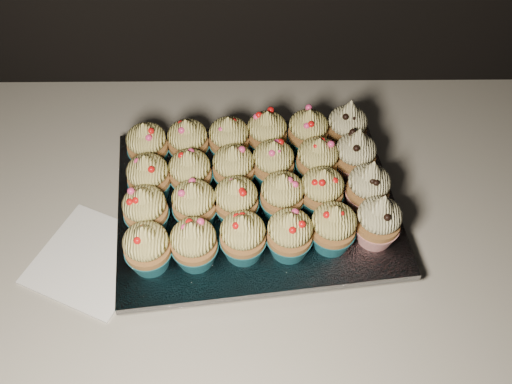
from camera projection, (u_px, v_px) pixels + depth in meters
cabinet at (343, 339)px, 1.24m from camera, size 2.40×0.60×0.86m
worktop at (378, 215)px, 0.89m from camera, size 2.44×0.64×0.04m
napkin at (92, 260)px, 0.82m from camera, size 0.20×0.20×0.00m
baking_tray at (256, 208)px, 0.86m from camera, size 0.41×0.33×0.02m
foil_lining at (256, 201)px, 0.85m from camera, size 0.44×0.36×0.01m
cupcake_0 at (147, 248)px, 0.74m from camera, size 0.06×0.06×0.08m
cupcake_1 at (194, 244)px, 0.75m from camera, size 0.06×0.06×0.08m
cupcake_2 at (243, 237)px, 0.76m from camera, size 0.06×0.06×0.08m
cupcake_3 at (290, 234)px, 0.76m from camera, size 0.06×0.06×0.08m
cupcake_4 at (333, 227)px, 0.77m from camera, size 0.06×0.06×0.08m
cupcake_5 at (378, 221)px, 0.77m from camera, size 0.06×0.06×0.10m
cupcake_6 at (146, 210)px, 0.78m from camera, size 0.06×0.06×0.08m
cupcake_7 at (194, 204)px, 0.79m from camera, size 0.06×0.06×0.08m
cupcake_8 at (236, 201)px, 0.79m from camera, size 0.06×0.06×0.08m
cupcake_9 at (282, 196)px, 0.80m from camera, size 0.06×0.06×0.08m
cupcake_10 at (322, 191)px, 0.80m from camera, size 0.06×0.06×0.08m
cupcake_11 at (368, 187)px, 0.81m from camera, size 0.06×0.06×0.10m
cupcake_12 at (149, 178)px, 0.82m from camera, size 0.06×0.06×0.08m
cupcake_13 at (190, 173)px, 0.83m from camera, size 0.06×0.06×0.08m
cupcake_14 at (234, 168)px, 0.83m from camera, size 0.06×0.06×0.08m
cupcake_15 at (273, 163)px, 0.84m from camera, size 0.06×0.06×0.08m
cupcake_16 at (317, 161)px, 0.84m from camera, size 0.06×0.06×0.08m
cupcake_17 at (355, 155)px, 0.85m from camera, size 0.06×0.06×0.10m
cupcake_18 at (147, 146)px, 0.86m from camera, size 0.06×0.06×0.08m
cupcake_19 at (188, 142)px, 0.87m from camera, size 0.06×0.06×0.08m
cupcake_20 at (229, 139)px, 0.87m from camera, size 0.06×0.06×0.08m
cupcake_21 at (267, 134)px, 0.88m from camera, size 0.06×0.06×0.08m
cupcake_22 at (308, 132)px, 0.88m from camera, size 0.06×0.06×0.08m
cupcake_23 at (347, 127)px, 0.88m from camera, size 0.06×0.06×0.10m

